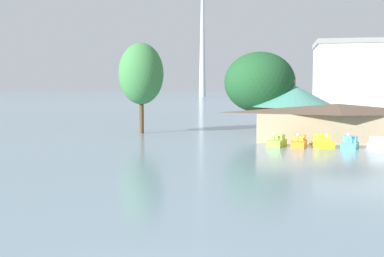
{
  "coord_description": "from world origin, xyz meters",
  "views": [
    {
      "loc": [
        3.98,
        -12.28,
        6.07
      ],
      "look_at": [
        -2.01,
        20.65,
        3.2
      ],
      "focal_mm": 43.44,
      "sensor_mm": 36.0,
      "label": 1
    }
  ],
  "objects": [
    {
      "name": "shoreline_tree_tall_left",
      "position": [
        -14.1,
        48.57,
        8.07
      ],
      "size": [
        6.08,
        6.08,
        12.24
      ],
      "color": "brown",
      "rests_on": "ground"
    },
    {
      "name": "shoreline_tree_mid",
      "position": [
        1.57,
        54.7,
        6.98
      ],
      "size": [
        10.06,
        10.06,
        11.3
      ],
      "color": "brown",
      "rests_on": "ground"
    },
    {
      "name": "pedal_boat_orange",
      "position": [
        6.38,
        37.26,
        0.49
      ],
      "size": [
        1.82,
        3.12,
        1.51
      ],
      "rotation": [
        0.0,
        0.0,
        -1.74
      ],
      "color": "orange",
      "rests_on": "ground"
    },
    {
      "name": "background_building_block",
      "position": [
        26.17,
        93.51,
        8.14
      ],
      "size": [
        28.26,
        15.06,
        16.24
      ],
      "color": "silver",
      "rests_on": "ground"
    },
    {
      "name": "boathouse",
      "position": [
        10.81,
        42.54,
        2.28
      ],
      "size": [
        19.42,
        6.03,
        4.38
      ],
      "color": "tan",
      "rests_on": "ground"
    },
    {
      "name": "distant_broadcast_tower",
      "position": [
        -53.63,
        349.41,
        68.96
      ],
      "size": [
        7.42,
        7.42,
        159.94
      ],
      "color": "#B7BCC6",
      "rests_on": "ground"
    },
    {
      "name": "pedal_boat_yellow",
      "position": [
        8.78,
        36.95,
        0.55
      ],
      "size": [
        2.2,
        2.73,
        1.54
      ],
      "rotation": [
        0.0,
        0.0,
        -1.31
      ],
      "color": "yellow",
      "rests_on": "ground"
    },
    {
      "name": "pedal_boat_lime",
      "position": [
        4.1,
        37.11,
        0.51
      ],
      "size": [
        2.17,
        2.62,
        1.52
      ],
      "rotation": [
        0.0,
        0.0,
        -1.91
      ],
      "color": "#8CCC3F",
      "rests_on": "ground"
    },
    {
      "name": "pedal_boat_white",
      "position": [
        13.93,
        35.55,
        0.52
      ],
      "size": [
        1.75,
        2.82,
        1.45
      ],
      "rotation": [
        0.0,
        0.0,
        -1.53
      ],
      "color": "white",
      "rests_on": "ground"
    },
    {
      "name": "green_roof_pavilion",
      "position": [
        6.24,
        53.46,
        3.76
      ],
      "size": [
        11.65,
        11.65,
        7.32
      ],
      "color": "#993328",
      "rests_on": "ground"
    },
    {
      "name": "pedal_boat_cyan",
      "position": [
        11.45,
        37.02,
        0.5
      ],
      "size": [
        2.09,
        2.61,
        1.67
      ],
      "rotation": [
        0.0,
        0.0,
        -1.88
      ],
      "color": "#4CB7CC",
      "rests_on": "ground"
    }
  ]
}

